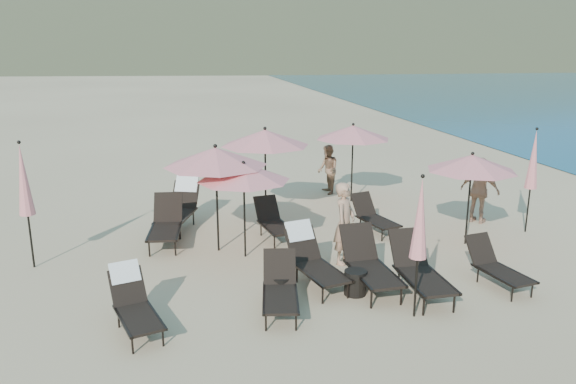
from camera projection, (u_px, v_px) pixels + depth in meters
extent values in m
plane|color=#D6BA8C|center=(392.00, 291.00, 10.63)|extent=(800.00, 800.00, 0.00)
cone|color=brown|center=(479.00, 24.00, 355.92)|extent=(280.00, 280.00, 32.00)
cube|color=beige|center=(86.00, 14.00, 290.40)|extent=(18.00, 16.00, 38.00)
cube|color=black|center=(140.00, 319.00, 8.89)|extent=(0.85, 1.20, 0.05)
cube|color=black|center=(127.00, 287.00, 9.44)|extent=(0.66, 0.56, 0.56)
cylinder|color=black|center=(132.00, 345.00, 8.44)|extent=(0.03, 0.03, 0.31)
cylinder|color=black|center=(119.00, 319.00, 9.23)|extent=(0.03, 0.03, 0.31)
cylinder|color=black|center=(163.00, 337.00, 8.66)|extent=(0.03, 0.03, 0.31)
cylinder|color=black|center=(147.00, 313.00, 9.44)|extent=(0.03, 0.03, 0.31)
cube|color=black|center=(122.00, 321.00, 8.80)|extent=(0.39, 1.18, 0.04)
cube|color=black|center=(156.00, 313.00, 9.05)|extent=(0.39, 1.18, 0.04)
cube|color=white|center=(125.00, 272.00, 9.49)|extent=(0.54, 0.39, 0.34)
cube|color=black|center=(280.00, 299.00, 9.53)|extent=(0.77, 1.22, 0.05)
cube|color=black|center=(280.00, 267.00, 10.20)|extent=(0.65, 0.52, 0.58)
cylinder|color=black|center=(266.00, 322.00, 9.11)|extent=(0.03, 0.03, 0.32)
cylinder|color=black|center=(266.00, 296.00, 10.05)|extent=(0.03, 0.03, 0.32)
cylinder|color=black|center=(296.00, 321.00, 9.13)|extent=(0.03, 0.03, 0.32)
cylinder|color=black|center=(294.00, 295.00, 10.07)|extent=(0.03, 0.03, 0.32)
cube|color=black|center=(264.00, 298.00, 9.57)|extent=(0.26, 1.26, 0.04)
cube|color=black|center=(297.00, 297.00, 9.58)|extent=(0.26, 1.26, 0.04)
cube|color=black|center=(322.00, 273.00, 10.57)|extent=(0.90, 1.33, 0.05)
cube|color=black|center=(303.00, 244.00, 11.21)|extent=(0.72, 0.60, 0.63)
cylinder|color=black|center=(323.00, 295.00, 10.06)|extent=(0.04, 0.04, 0.35)
cylinder|color=black|center=(297.00, 274.00, 10.98)|extent=(0.04, 0.04, 0.35)
cylinder|color=black|center=(348.00, 290.00, 10.28)|extent=(0.04, 0.04, 0.35)
cylinder|color=black|center=(321.00, 269.00, 11.19)|extent=(0.04, 0.04, 0.35)
cube|color=black|center=(306.00, 274.00, 10.48)|extent=(0.36, 1.34, 0.04)
cube|color=black|center=(335.00, 269.00, 10.73)|extent=(0.36, 1.34, 0.04)
cube|color=white|center=(299.00, 231.00, 11.27)|extent=(0.60, 0.41, 0.38)
cube|color=black|center=(375.00, 275.00, 10.42)|extent=(0.73, 1.34, 0.05)
cube|color=black|center=(358.00, 242.00, 11.16)|extent=(0.70, 0.53, 0.68)
cylinder|color=black|center=(371.00, 299.00, 9.89)|extent=(0.04, 0.04, 0.37)
cylinder|color=black|center=(349.00, 274.00, 10.95)|extent=(0.04, 0.04, 0.37)
cylinder|color=black|center=(401.00, 295.00, 10.02)|extent=(0.04, 0.04, 0.37)
cylinder|color=black|center=(377.00, 271.00, 11.08)|extent=(0.04, 0.04, 0.37)
cube|color=black|center=(357.00, 275.00, 10.39)|extent=(0.10, 1.48, 0.04)
cube|color=black|center=(390.00, 271.00, 10.54)|extent=(0.10, 1.48, 0.04)
cube|color=black|center=(426.00, 281.00, 10.14)|extent=(0.68, 1.31, 0.05)
cube|color=black|center=(408.00, 248.00, 10.89)|extent=(0.68, 0.50, 0.67)
cylinder|color=black|center=(424.00, 306.00, 9.63)|extent=(0.04, 0.04, 0.37)
cylinder|color=black|center=(399.00, 280.00, 10.69)|extent=(0.04, 0.04, 0.37)
cylinder|color=black|center=(454.00, 303.00, 9.73)|extent=(0.04, 0.04, 0.37)
cylinder|color=black|center=(426.00, 277.00, 10.79)|extent=(0.04, 0.04, 0.37)
cube|color=black|center=(408.00, 281.00, 10.13)|extent=(0.05, 1.47, 0.04)
cube|color=black|center=(442.00, 278.00, 10.26)|extent=(0.05, 1.47, 0.04)
cube|color=black|center=(505.00, 275.00, 10.59)|extent=(0.74, 1.16, 0.04)
cube|color=black|center=(481.00, 249.00, 11.17)|extent=(0.62, 0.50, 0.55)
cylinder|color=black|center=(512.00, 294.00, 10.15)|extent=(0.03, 0.03, 0.30)
cylinder|color=black|center=(478.00, 275.00, 10.97)|extent=(0.03, 0.03, 0.30)
cylinder|color=black|center=(532.00, 290.00, 10.32)|extent=(0.03, 0.03, 0.30)
cylinder|color=black|center=(497.00, 272.00, 11.14)|extent=(0.03, 0.03, 0.30)
cube|color=black|center=(493.00, 275.00, 10.53)|extent=(0.25, 1.20, 0.04)
cube|color=black|center=(515.00, 271.00, 10.73)|extent=(0.25, 1.20, 0.04)
cube|color=black|center=(175.00, 217.00, 13.89)|extent=(1.07, 1.46, 0.05)
cube|color=black|center=(185.00, 195.00, 14.65)|extent=(0.80, 0.69, 0.68)
cylinder|color=black|center=(157.00, 231.00, 13.45)|extent=(0.04, 0.04, 0.37)
cylinder|color=black|center=(172.00, 217.00, 14.53)|extent=(0.04, 0.04, 0.37)
cylinder|color=black|center=(180.00, 232.00, 13.38)|extent=(0.04, 0.04, 0.37)
cylinder|color=black|center=(193.00, 218.00, 14.46)|extent=(0.04, 0.04, 0.37)
cube|color=black|center=(163.00, 215.00, 13.98)|extent=(0.53, 1.41, 0.04)
cube|color=black|center=(189.00, 216.00, 13.90)|extent=(0.53, 1.41, 0.04)
cube|color=white|center=(187.00, 184.00, 14.74)|extent=(0.66, 0.49, 0.41)
cube|color=black|center=(165.00, 232.00, 12.80)|extent=(0.81, 1.37, 0.05)
cube|color=black|center=(168.00, 207.00, 13.56)|extent=(0.72, 0.56, 0.67)
cylinder|color=black|center=(149.00, 249.00, 12.30)|extent=(0.04, 0.04, 0.37)
cylinder|color=black|center=(156.00, 232.00, 13.37)|extent=(0.04, 0.04, 0.37)
cylinder|color=black|center=(175.00, 248.00, 12.35)|extent=(0.04, 0.04, 0.37)
cylinder|color=black|center=(180.00, 231.00, 13.43)|extent=(0.04, 0.04, 0.37)
cube|color=black|center=(150.00, 231.00, 12.82)|extent=(0.20, 1.46, 0.04)
cube|color=black|center=(179.00, 230.00, 12.88)|extent=(0.20, 1.46, 0.04)
cube|color=black|center=(277.00, 228.00, 13.25)|extent=(0.75, 1.19, 0.05)
cube|color=black|center=(267.00, 208.00, 13.85)|extent=(0.64, 0.51, 0.57)
cylinder|color=black|center=(274.00, 242.00, 12.79)|extent=(0.03, 0.03, 0.32)
cylinder|color=black|center=(261.00, 229.00, 13.65)|extent=(0.03, 0.03, 0.32)
cylinder|color=black|center=(294.00, 239.00, 12.96)|extent=(0.03, 0.03, 0.32)
cylinder|color=black|center=(280.00, 227.00, 13.82)|extent=(0.03, 0.03, 0.32)
cube|color=black|center=(265.00, 228.00, 13.19)|extent=(0.25, 1.24, 0.04)
cube|color=black|center=(288.00, 225.00, 13.38)|extent=(0.25, 1.24, 0.04)
cube|color=black|center=(379.00, 222.00, 13.70)|extent=(0.81, 1.19, 0.04)
cube|color=black|center=(363.00, 204.00, 14.26)|extent=(0.64, 0.54, 0.56)
cylinder|color=black|center=(382.00, 235.00, 13.26)|extent=(0.03, 0.03, 0.31)
cylinder|color=black|center=(360.00, 224.00, 14.06)|extent=(0.03, 0.03, 0.31)
cylinder|color=black|center=(398.00, 232.00, 13.46)|extent=(0.03, 0.03, 0.31)
cylinder|color=black|center=(376.00, 222.00, 14.26)|extent=(0.03, 0.03, 0.31)
cube|color=black|center=(369.00, 223.00, 13.62)|extent=(0.34, 1.18, 0.04)
cube|color=black|center=(387.00, 220.00, 13.86)|extent=(0.34, 1.18, 0.04)
cylinder|color=black|center=(217.00, 202.00, 12.43)|extent=(0.05, 0.05, 2.27)
cone|color=#D57978|center=(216.00, 157.00, 12.16)|extent=(2.27, 2.27, 0.41)
sphere|color=black|center=(215.00, 146.00, 12.10)|extent=(0.09, 0.09, 0.09)
cylinder|color=black|center=(244.00, 213.00, 12.09)|extent=(0.04, 0.04, 2.00)
cone|color=#D57978|center=(244.00, 172.00, 11.86)|extent=(2.00, 2.00, 0.36)
sphere|color=black|center=(243.00, 163.00, 11.81)|extent=(0.08, 0.08, 0.08)
cylinder|color=black|center=(469.00, 202.00, 12.87)|extent=(0.04, 0.04, 2.03)
cone|color=#D57978|center=(472.00, 163.00, 12.64)|extent=(2.03, 2.03, 0.37)
sphere|color=black|center=(473.00, 154.00, 12.58)|extent=(0.08, 0.08, 0.08)
cylinder|color=black|center=(265.00, 177.00, 14.66)|extent=(0.05, 0.05, 2.31)
cone|color=#D57978|center=(265.00, 138.00, 14.39)|extent=(2.31, 2.31, 0.42)
sphere|color=black|center=(265.00, 128.00, 14.33)|extent=(0.09, 0.09, 0.09)
cylinder|color=black|center=(352.00, 166.00, 16.39)|extent=(0.05, 0.05, 2.17)
cone|color=#D57978|center=(353.00, 132.00, 16.14)|extent=(2.17, 2.17, 0.39)
sphere|color=black|center=(353.00, 124.00, 16.08)|extent=(0.08, 0.08, 0.08)
cylinder|color=black|center=(416.00, 287.00, 9.51)|extent=(0.04, 0.04, 1.08)
cone|color=#D57978|center=(420.00, 219.00, 9.20)|extent=(0.29, 0.29, 1.37)
sphere|color=black|center=(423.00, 176.00, 9.01)|extent=(0.07, 0.07, 0.07)
cylinder|color=black|center=(528.00, 210.00, 13.83)|extent=(0.04, 0.04, 1.12)
cone|color=#D57978|center=(533.00, 159.00, 13.50)|extent=(0.31, 0.31, 1.43)
sphere|color=black|center=(537.00, 129.00, 13.31)|extent=(0.07, 0.07, 0.07)
cylinder|color=black|center=(31.00, 241.00, 11.61)|extent=(0.04, 0.04, 1.15)
cone|color=#D57978|center=(24.00, 180.00, 11.28)|extent=(0.31, 0.31, 1.47)
sphere|color=black|center=(19.00, 142.00, 11.08)|extent=(0.07, 0.07, 0.07)
cylinder|color=black|center=(281.00, 287.00, 10.31)|extent=(0.45, 0.45, 0.43)
cylinder|color=black|center=(355.00, 282.00, 10.44)|extent=(0.42, 0.42, 0.47)
imported|color=tan|center=(345.00, 223.00, 11.80)|extent=(0.72, 0.76, 1.76)
imported|color=#8C6548|center=(328.00, 170.00, 17.34)|extent=(0.59, 0.75, 1.52)
imported|color=tan|center=(480.00, 190.00, 14.49)|extent=(0.97, 1.05, 1.72)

